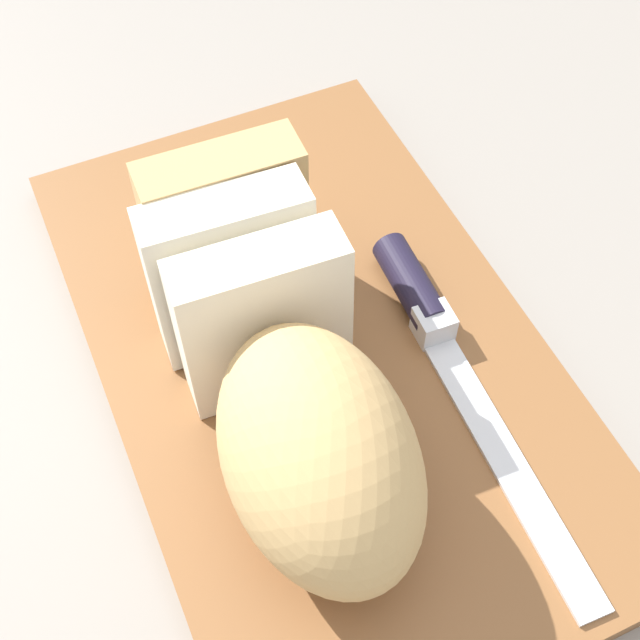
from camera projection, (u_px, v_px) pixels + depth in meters
ground_plane at (320, 365)px, 0.54m from camera, size 3.00×3.00×0.00m
cutting_board at (320, 357)px, 0.53m from camera, size 0.43×0.27×0.02m
bread_loaf at (285, 376)px, 0.45m from camera, size 0.25×0.12×0.11m
bread_knife at (433, 324)px, 0.52m from camera, size 0.25×0.04×0.02m
crumb_near_knife at (341, 336)px, 0.52m from camera, size 0.01×0.01×0.01m
crumb_near_loaf at (422, 331)px, 0.53m from camera, size 0.00×0.00×0.00m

